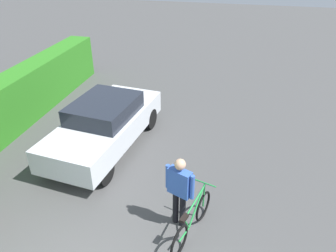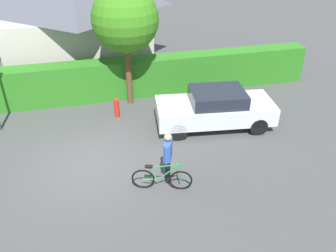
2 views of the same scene
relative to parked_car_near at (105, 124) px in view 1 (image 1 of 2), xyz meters
The scene contains 3 objects.
parked_car_near is the anchor object (origin of this frame).
bicycle 4.06m from the parked_car_near, 132.25° to the right, with size 1.72×0.68×1.00m.
person_rider 3.64m from the parked_car_near, 132.66° to the right, with size 0.37×0.64×1.69m.
Camera 1 is at (-2.78, -2.30, 5.38)m, focal length 34.64 mm.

